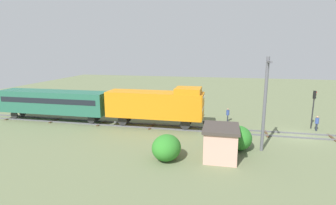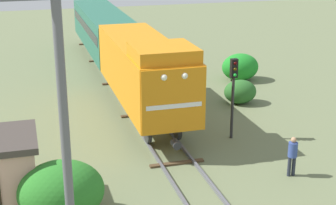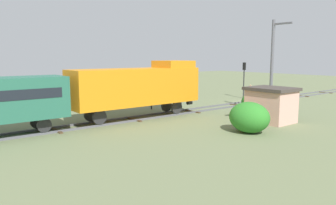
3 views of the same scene
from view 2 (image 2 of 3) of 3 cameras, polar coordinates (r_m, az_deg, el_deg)
The scene contains 8 objects.
locomotive at distance 26.68m, azimuth -2.62°, elevation 3.74°, with size 2.90×11.60×4.60m.
passenger_car_leading at distance 39.53m, azimuth -7.18°, elevation 8.15°, with size 2.84×14.00×3.66m.
traffic_signal_mid at distance 24.33m, azimuth 7.26°, elevation 2.09°, with size 0.32×0.34×3.95m.
worker_by_signal at distance 21.57m, azimuth 13.64°, elevation -5.50°, with size 0.38×0.38×1.70m.
catenary_mast at distance 15.02m, azimuth -11.67°, elevation -2.04°, with size 1.94×0.28×8.34m.
bush_mid at distance 18.28m, azimuth -11.75°, elevation -9.63°, with size 2.98×2.44×2.17m, color #2A7726.
bush_far at distance 34.74m, azimuth 8.00°, elevation 3.92°, with size 2.48×2.03×1.81m, color #1E8626.
bush_back at distance 30.08m, azimuth 8.00°, elevation 1.19°, with size 1.91×1.56×1.39m, color #296126.
Camera 2 is at (-5.93, -9.72, 9.62)m, focal length 55.00 mm.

